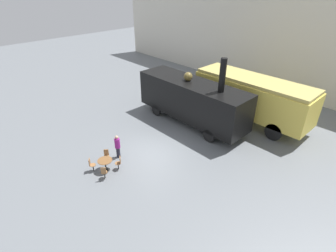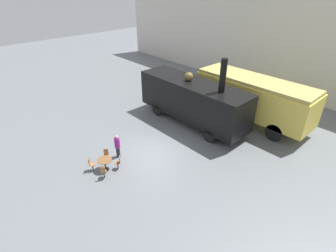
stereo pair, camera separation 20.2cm
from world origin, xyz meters
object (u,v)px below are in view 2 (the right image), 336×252
passenger_coach_vintage (253,96)px  cafe_table_near (105,162)px  steam_locomotive (193,99)px  visitor_person (117,145)px  cafe_chair_0 (119,162)px

passenger_coach_vintage → cafe_table_near: (-2.45, -11.61, -1.56)m
passenger_coach_vintage → steam_locomotive: steam_locomotive is taller
steam_locomotive → cafe_table_near: bearing=-86.5°
passenger_coach_vintage → visitor_person: 10.83m
steam_locomotive → cafe_table_near: (0.50, -8.05, -1.42)m
passenger_coach_vintage → steam_locomotive: size_ratio=0.99×
cafe_table_near → cafe_chair_0: bearing=53.2°
visitor_person → steam_locomotive: bearing=89.4°
steam_locomotive → cafe_table_near: steam_locomotive is taller
cafe_table_near → cafe_chair_0: cafe_chair_0 is taller
steam_locomotive → visitor_person: steam_locomotive is taller
passenger_coach_vintage → cafe_chair_0: size_ratio=10.40×
passenger_coach_vintage → visitor_person: size_ratio=5.69×
visitor_person → passenger_coach_vintage: bearing=73.7°
passenger_coach_vintage → steam_locomotive: (-2.95, -3.56, -0.14)m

